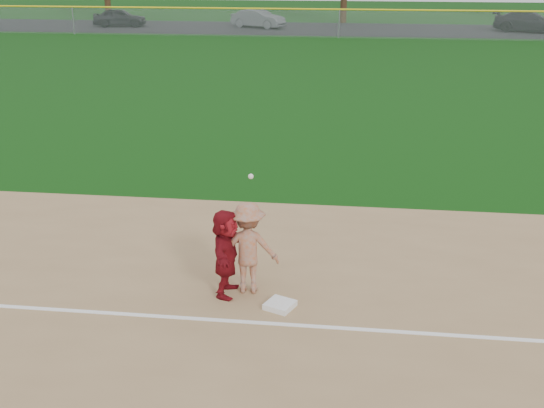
# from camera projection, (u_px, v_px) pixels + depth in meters

# --- Properties ---
(ground) EXTENTS (160.00, 160.00, 0.00)m
(ground) POSITION_uv_depth(u_px,v_px,m) (261.00, 301.00, 12.17)
(ground) COLOR #0E3C0B
(ground) RESTS_ON ground
(foul_line) EXTENTS (60.00, 0.10, 0.01)m
(foul_line) POSITION_uv_depth(u_px,v_px,m) (255.00, 322.00, 11.42)
(foul_line) COLOR white
(foul_line) RESTS_ON infield_dirt
(parking_asphalt) EXTENTS (120.00, 10.00, 0.01)m
(parking_asphalt) POSITION_uv_depth(u_px,v_px,m) (341.00, 29.00, 54.96)
(parking_asphalt) COLOR black
(parking_asphalt) RESTS_ON ground
(first_base) EXTENTS (0.60, 0.60, 0.10)m
(first_base) POSITION_uv_depth(u_px,v_px,m) (280.00, 305.00, 11.89)
(first_base) COLOR white
(first_base) RESTS_ON infield_dirt
(base_runner) EXTENTS (0.55, 1.52, 1.62)m
(base_runner) POSITION_uv_depth(u_px,v_px,m) (226.00, 253.00, 12.12)
(base_runner) COLOR maroon
(base_runner) RESTS_ON infield_dirt
(car_left) EXTENTS (4.53, 2.35, 1.47)m
(car_left) POSITION_uv_depth(u_px,v_px,m) (120.00, 17.00, 56.56)
(car_left) COLOR black
(car_left) RESTS_ON parking_asphalt
(car_mid) EXTENTS (4.73, 3.17, 1.48)m
(car_mid) POSITION_uv_depth(u_px,v_px,m) (258.00, 18.00, 55.65)
(car_mid) COLOR slate
(car_mid) RESTS_ON parking_asphalt
(car_right) EXTENTS (5.78, 4.05, 1.55)m
(car_right) POSITION_uv_depth(u_px,v_px,m) (529.00, 22.00, 52.64)
(car_right) COLOR black
(car_right) RESTS_ON parking_asphalt
(first_base_play) EXTENTS (1.15, 0.73, 2.32)m
(first_base_play) POSITION_uv_depth(u_px,v_px,m) (248.00, 248.00, 12.21)
(first_base_play) COLOR gray
(first_base_play) RESTS_ON infield_dirt
(outfield_fence) EXTENTS (110.00, 0.12, 110.00)m
(outfield_fence) POSITION_uv_depth(u_px,v_px,m) (339.00, 10.00, 48.70)
(outfield_fence) COLOR #999EA0
(outfield_fence) RESTS_ON ground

